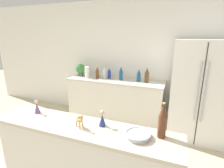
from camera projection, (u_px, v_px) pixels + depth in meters
wall_back at (131, 62)px, 3.80m from camera, size 8.00×0.06×2.55m
back_counter at (115, 100)px, 3.82m from camera, size 2.04×0.63×0.93m
refrigerator at (199, 91)px, 3.07m from camera, size 0.92×0.74×1.77m
bar_counter at (84, 165)px, 1.90m from camera, size 1.98×0.44×0.95m
potted_plant at (81, 69)px, 4.00m from camera, size 0.22×0.22×0.27m
paper_towel_roll at (87, 72)px, 3.82m from camera, size 0.10×0.10×0.24m
back_bottle_0 at (147, 75)px, 3.45m from camera, size 0.08×0.08×0.30m
back_bottle_1 at (109, 73)px, 3.77m from camera, size 0.07×0.07×0.24m
back_bottle_2 at (105, 73)px, 3.72m from camera, size 0.07×0.07×0.27m
back_bottle_3 at (121, 74)px, 3.60m from camera, size 0.07×0.07×0.30m
back_bottle_4 at (97, 73)px, 3.77m from camera, size 0.07×0.07×0.26m
back_bottle_5 at (139, 76)px, 3.49m from camera, size 0.08×0.08×0.26m
wine_bottle at (162, 121)px, 1.54m from camera, size 0.07×0.07×0.33m
fruit_bowl at (138, 135)px, 1.57m from camera, size 0.24×0.24×0.05m
camel_figurine at (80, 119)px, 1.72m from camera, size 0.12×0.10×0.15m
wise_man_figurine_blue at (37, 107)px, 2.05m from camera, size 0.07×0.07×0.16m
wise_man_figurine_crimson at (102, 119)px, 1.76m from camera, size 0.07×0.07×0.17m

